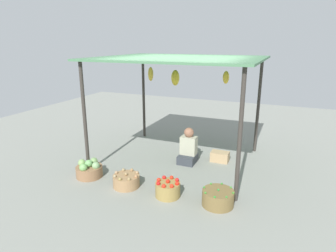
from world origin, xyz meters
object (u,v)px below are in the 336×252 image
basket_green_chilies (218,198)px  basket_potatoes (126,181)px  wooden_crate_near_vendor (220,157)px  vendor_person (188,149)px  basket_cabbages (89,170)px  basket_red_tomatoes (168,189)px

basket_green_chilies → basket_potatoes: bearing=-179.1°
wooden_crate_near_vendor → vendor_person: bearing=-153.4°
basket_green_chilies → vendor_person: bearing=124.7°
basket_potatoes → wooden_crate_near_vendor: bearing=54.4°
basket_cabbages → basket_potatoes: (0.88, -0.07, -0.03)m
basket_cabbages → basket_green_chilies: basket_cabbages is taller
vendor_person → basket_cabbages: (-1.55, -1.42, -0.16)m
vendor_person → basket_cabbages: 2.11m
basket_cabbages → wooden_crate_near_vendor: size_ratio=1.32×
basket_cabbages → basket_red_tomatoes: size_ratio=1.20×
vendor_person → wooden_crate_near_vendor: vendor_person is taller
basket_cabbages → basket_red_tomatoes: bearing=-3.4°
basket_potatoes → basket_green_chilies: size_ratio=0.94×
basket_cabbages → basket_potatoes: basket_cabbages is taller
basket_green_chilies → wooden_crate_near_vendor: bearing=102.3°
wooden_crate_near_vendor → basket_green_chilies: bearing=-77.7°
basket_red_tomatoes → vendor_person: bearing=96.1°
vendor_person → basket_potatoes: size_ratio=1.61×
wooden_crate_near_vendor → basket_red_tomatoes: bearing=-104.2°
basket_red_tomatoes → wooden_crate_near_vendor: size_ratio=1.10×
basket_cabbages → basket_red_tomatoes: 1.71m
vendor_person → wooden_crate_near_vendor: bearing=26.6°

